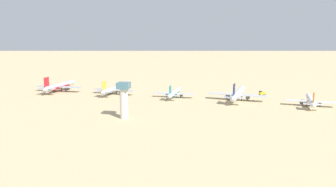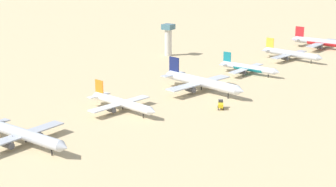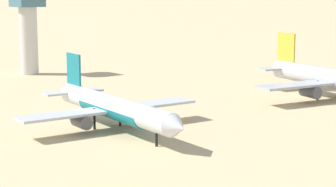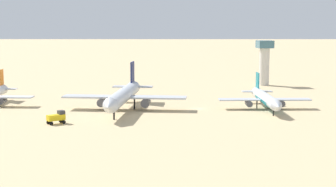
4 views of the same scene
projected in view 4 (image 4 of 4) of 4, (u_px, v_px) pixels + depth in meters
The scene contains 5 objects.
ground_plane at pixel (199, 109), 183.56m from camera, with size 1800.00×1800.00×0.00m, color tan.
parked_jet_2 at pixel (124, 95), 179.71m from camera, with size 52.92×43.40×15.38m.
parked_jet_3 at pixel (265, 98), 181.87m from camera, with size 39.94×32.54×11.52m.
service_truck at pixel (57, 117), 155.73m from camera, with size 4.73×5.70×3.90m.
control_tower at pixel (264, 60), 251.86m from camera, with size 7.20×7.20×21.65m.
Camera 4 is at (178.51, -33.01, 29.72)m, focal length 55.88 mm.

